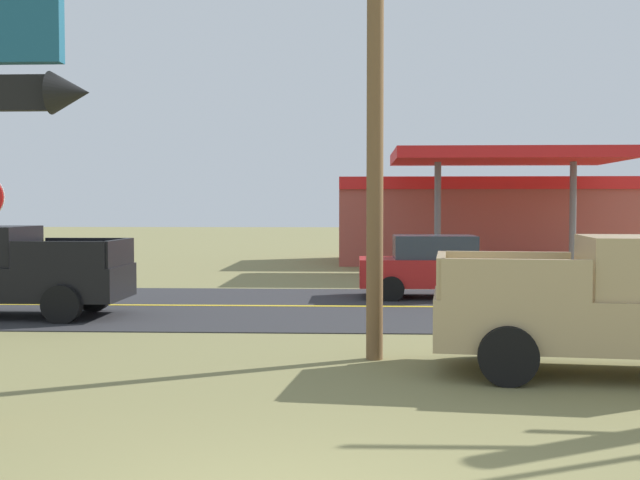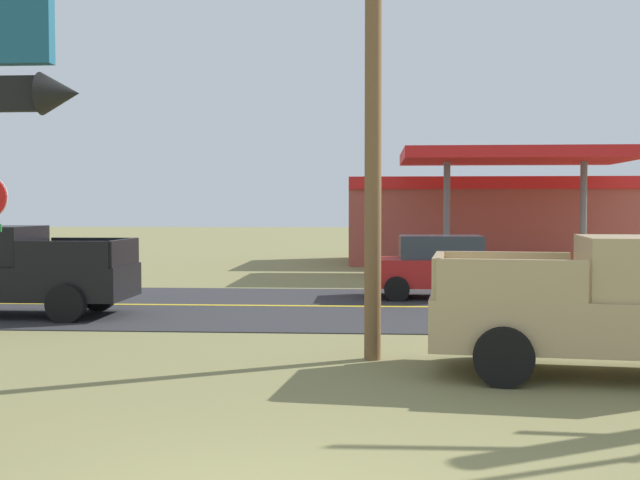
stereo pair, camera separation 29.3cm
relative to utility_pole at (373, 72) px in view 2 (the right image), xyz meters
The scene contains 7 objects.
road_asphalt 7.85m from the utility_pole, 98.09° to the left, with size 140.00×8.00×0.02m, color #2B2B2D.
road_centre_line 7.84m from the utility_pole, 98.09° to the left, with size 126.00×0.20×0.01m, color gold.
utility_pole is the anchor object (origin of this frame).
gas_station 22.59m from the utility_pole, 76.96° to the left, with size 12.00×11.50×4.40m.
pickup_tan_parked_on_lawn 5.03m from the utility_pole, 15.90° to the right, with size 5.40×2.70×1.96m.
pickup_black_on_road 9.71m from the utility_pole, 150.87° to the left, with size 5.20×2.24×1.96m.
car_red_mid_lane 9.34m from the utility_pole, 77.41° to the left, with size 4.20×2.00×1.64m.
Camera 2 is at (0.89, -5.61, 2.36)m, focal length 44.25 mm.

